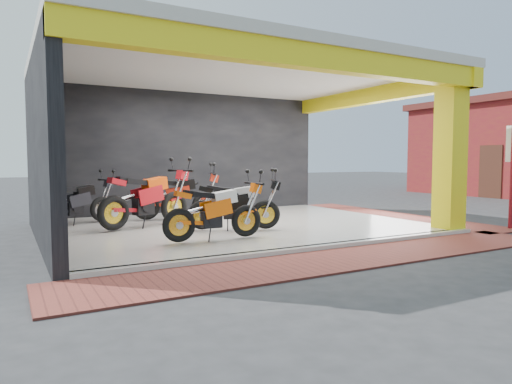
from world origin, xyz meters
TOP-DOWN VIEW (x-y plane):
  - ground at (0.00, 0.00)m, footprint 80.00×80.00m
  - showroom_floor at (0.00, 2.00)m, footprint 8.00×6.00m
  - showroom_ceiling at (0.00, 2.00)m, footprint 8.40×6.40m
  - back_wall at (0.00, 5.10)m, footprint 8.20×0.20m
  - left_wall at (-4.10, 2.00)m, footprint 0.20×6.20m
  - corner_column at (3.75, -0.75)m, footprint 0.50×0.50m
  - header_beam_front at (0.00, -1.00)m, footprint 8.40×0.30m
  - header_beam_right at (4.00, 2.00)m, footprint 0.30×6.40m
  - floor_kerb at (0.00, -1.02)m, footprint 8.00×0.20m
  - paver_front at (0.00, -1.80)m, footprint 9.00×1.40m
  - paver_right at (4.80, 2.00)m, footprint 1.40×7.00m
  - moto_hero at (-0.70, 0.25)m, footprint 2.06×0.82m
  - moto_row_a at (0.12, 0.93)m, footprint 2.18×1.54m
  - moto_row_b at (-0.31, 3.20)m, footprint 2.36×1.40m
  - moto_row_c at (-1.27, 2.76)m, footprint 2.59×1.66m
  - moto_row_d at (-2.70, 3.86)m, footprint 2.10×1.41m

SIDE VIEW (x-z plane):
  - ground at x=0.00m, z-range 0.00..0.00m
  - paver_front at x=0.00m, z-range 0.00..0.03m
  - paver_right at x=4.80m, z-range 0.00..0.03m
  - showroom_floor at x=0.00m, z-range 0.00..0.10m
  - floor_kerb at x=0.00m, z-range 0.00..0.10m
  - moto_row_d at x=-2.70m, z-range 0.10..1.30m
  - moto_hero at x=-0.70m, z-range 0.10..1.34m
  - moto_row_a at x=0.12m, z-range 0.10..1.35m
  - moto_row_b at x=-0.31m, z-range 0.10..1.46m
  - moto_row_c at x=-1.27m, z-range 0.10..1.58m
  - back_wall at x=0.00m, z-range 0.00..3.50m
  - left_wall at x=-4.10m, z-range 0.00..3.50m
  - corner_column at x=3.75m, z-range 0.00..3.50m
  - header_beam_front at x=0.00m, z-range 3.10..3.50m
  - header_beam_right at x=4.00m, z-range 3.10..3.50m
  - showroom_ceiling at x=0.00m, z-range 3.50..3.70m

